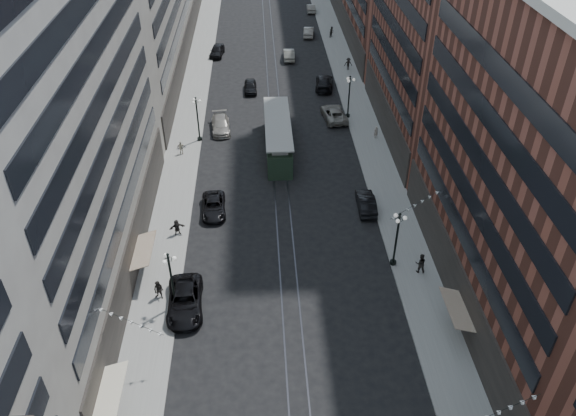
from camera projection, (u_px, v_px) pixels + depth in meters
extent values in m
plane|color=black|center=(276.00, 119.00, 71.20)|extent=(220.00, 220.00, 0.00)
cube|color=gray|center=(195.00, 88.00, 78.71)|extent=(4.00, 180.00, 0.15)
cube|color=gray|center=(350.00, 84.00, 79.69)|extent=(4.00, 180.00, 0.15)
cube|color=#2D2D33|center=(268.00, 87.00, 79.21)|extent=(0.12, 180.00, 0.02)
cube|color=#2D2D33|center=(278.00, 87.00, 79.27)|extent=(0.12, 180.00, 0.02)
cube|color=#9A9688|center=(52.00, 124.00, 40.42)|extent=(8.00, 36.00, 28.00)
cube|color=brown|center=(534.00, 171.00, 39.10)|extent=(8.00, 30.00, 24.00)
cylinder|color=black|center=(176.00, 304.00, 44.84)|extent=(0.56, 0.56, 0.30)
cylinder|color=black|center=(172.00, 282.00, 43.40)|extent=(0.18, 0.18, 5.20)
sphere|color=black|center=(167.00, 255.00, 41.74)|extent=(0.24, 0.24, 0.24)
sphere|color=white|center=(174.00, 258.00, 42.00)|extent=(0.36, 0.36, 0.36)
sphere|color=white|center=(166.00, 255.00, 42.28)|extent=(0.36, 0.36, 0.36)
sphere|color=white|center=(164.00, 262.00, 41.65)|extent=(0.36, 0.36, 0.36)
cylinder|color=black|center=(200.00, 139.00, 66.58)|extent=(0.56, 0.56, 0.30)
cylinder|color=black|center=(198.00, 120.00, 65.13)|extent=(0.18, 0.18, 5.20)
sphere|color=black|center=(196.00, 98.00, 63.47)|extent=(0.24, 0.24, 0.24)
sphere|color=white|center=(200.00, 101.00, 63.73)|extent=(0.36, 0.36, 0.36)
sphere|color=white|center=(194.00, 100.00, 64.01)|extent=(0.36, 0.36, 0.36)
sphere|color=white|center=(194.00, 103.00, 63.39)|extent=(0.36, 0.36, 0.36)
cylinder|color=black|center=(393.00, 262.00, 48.89)|extent=(0.56, 0.56, 0.30)
cylinder|color=black|center=(396.00, 241.00, 47.44)|extent=(0.18, 0.18, 5.20)
sphere|color=black|center=(400.00, 214.00, 45.78)|extent=(0.24, 0.24, 0.24)
sphere|color=white|center=(405.00, 218.00, 46.04)|extent=(0.36, 0.36, 0.36)
sphere|color=white|center=(396.00, 215.00, 46.32)|extent=(0.36, 0.36, 0.36)
sphere|color=white|center=(398.00, 221.00, 45.70)|extent=(0.36, 0.36, 0.36)
cylinder|color=black|center=(348.00, 116.00, 71.43)|extent=(0.56, 0.56, 0.30)
cylinder|color=black|center=(349.00, 98.00, 69.98)|extent=(0.18, 0.18, 5.20)
sphere|color=black|center=(350.00, 77.00, 68.32)|extent=(0.24, 0.24, 0.24)
sphere|color=white|center=(354.00, 80.00, 68.58)|extent=(0.36, 0.36, 0.36)
sphere|color=white|center=(348.00, 78.00, 68.86)|extent=(0.36, 0.36, 0.36)
sphere|color=white|center=(349.00, 81.00, 68.24)|extent=(0.36, 0.36, 0.36)
cube|color=#203222|center=(278.00, 139.00, 64.22)|extent=(2.69, 12.89, 2.79)
cube|color=gray|center=(278.00, 126.00, 63.21)|extent=(1.72, 11.82, 0.64)
cube|color=gray|center=(278.00, 123.00, 62.95)|extent=(2.90, 13.10, 0.16)
cylinder|color=black|center=(280.00, 169.00, 60.94)|extent=(2.47, 0.75, 0.75)
cylinder|color=black|center=(276.00, 127.00, 68.72)|extent=(2.47, 0.75, 0.75)
imported|color=black|center=(185.00, 301.00, 44.42)|extent=(3.07, 6.07, 1.65)
imported|color=black|center=(159.00, 290.00, 45.11)|extent=(0.96, 0.73, 1.75)
imported|color=black|center=(214.00, 206.00, 54.93)|extent=(2.55, 5.06, 1.37)
imported|color=gray|center=(221.00, 125.00, 68.45)|extent=(2.64, 5.50, 1.55)
imported|color=black|center=(217.00, 51.00, 88.32)|extent=(2.50, 4.94, 1.61)
imported|color=black|center=(366.00, 203.00, 55.27)|extent=(1.71, 4.67, 1.53)
imported|color=gray|center=(334.00, 113.00, 70.82)|extent=(3.25, 5.93, 1.57)
imported|color=black|center=(324.00, 82.00, 78.49)|extent=(3.08, 6.01, 1.67)
imported|color=black|center=(250.00, 87.00, 77.55)|extent=(1.77, 4.27, 1.45)
imported|color=slate|center=(289.00, 54.00, 87.08)|extent=(1.75, 4.75, 1.55)
imported|color=black|center=(177.00, 227.00, 51.83)|extent=(1.53, 0.89, 1.59)
imported|color=#BDB59C|center=(181.00, 148.00, 63.61)|extent=(0.97, 0.53, 1.57)
imported|color=black|center=(420.00, 263.00, 47.61)|extent=(0.97, 0.60, 1.90)
imported|color=#A39587|center=(376.00, 132.00, 66.65)|extent=(0.63, 0.49, 1.52)
imported|color=black|center=(348.00, 64.00, 83.27)|extent=(1.19, 0.52, 1.83)
imported|color=gray|center=(309.00, 32.00, 95.57)|extent=(2.16, 4.83, 1.54)
imported|color=gray|center=(311.00, 8.00, 106.41)|extent=(1.60, 4.34, 1.42)
imported|color=black|center=(332.00, 32.00, 94.61)|extent=(0.95, 0.98, 1.82)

